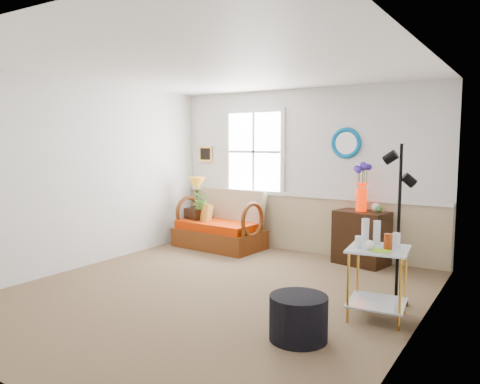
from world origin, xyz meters
The scene contains 19 objects.
floor centered at (0.00, 0.00, 0.00)m, with size 4.50×5.00×0.01m, color brown.
ceiling centered at (0.00, 0.00, 2.60)m, with size 4.50×5.00×0.01m, color white.
walls centered at (0.00, 0.00, 1.30)m, with size 4.51×5.01×2.60m.
wainscot centered at (0.00, 2.48, 0.45)m, with size 4.46×0.02×0.90m, color tan.
chair_rail centered at (0.00, 2.47, 0.92)m, with size 4.46×0.04×0.06m, color white.
window centered at (-0.90, 2.47, 1.60)m, with size 1.14×0.06×1.44m, color white, non-canonical shape.
picture centered at (-1.92, 2.48, 1.55)m, with size 0.28×0.03×0.28m, color gold.
mirror centered at (0.70, 2.48, 1.75)m, with size 0.47×0.47×0.07m, color #078BC4.
loveseat centered at (-1.30, 2.00, 0.48)m, with size 1.46×0.82×0.95m, color #532907, non-canonical shape.
throw_pillow centered at (-1.61, 1.95, 0.52)m, with size 0.42×0.10×0.42m, color #D55904, non-canonical shape.
lamp_stand centered at (-1.75, 2.02, 0.31)m, with size 0.35×0.35×0.63m, color black, non-canonical shape.
table_lamp centered at (-1.79, 2.04, 0.90)m, with size 0.29×0.29×0.54m, color #C6811B, non-canonical shape.
potted_plant centered at (-1.62, 1.95, 0.77)m, with size 0.32×0.36×0.28m, color #407E2E.
cabinet centered at (1.06, 2.21, 0.39)m, with size 0.73×0.47×0.78m, color black, non-canonical shape.
flower_vase centered at (1.04, 2.23, 1.12)m, with size 0.20×0.20×0.68m, color red, non-canonical shape.
side_table centered at (1.85, 0.25, 0.36)m, with size 0.57×0.57×0.72m, color #C58A2A, non-canonical shape.
tabletop_items centered at (1.83, 0.27, 0.86)m, with size 0.44×0.44×0.26m, color silver, non-canonical shape.
floor_lamp centered at (1.91, 0.78, 0.88)m, with size 0.25×0.25×1.75m, color black, non-canonical shape.
ottoman centered at (1.40, -0.64, 0.20)m, with size 0.53×0.53×0.40m, color black.
Camera 1 is at (3.12, -4.33, 1.77)m, focal length 35.00 mm.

